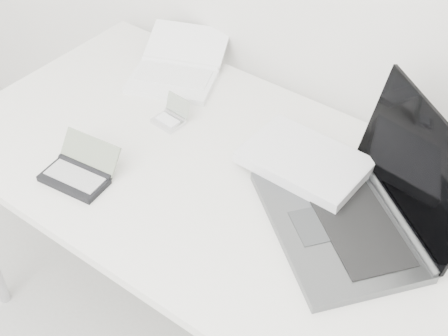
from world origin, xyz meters
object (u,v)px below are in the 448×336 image
Objects in this scene: laptop_large at (342,191)px; palmtop_charcoal at (79,172)px; desk at (243,195)px; netbook_open_white at (176,70)px.

laptop_large is 0.65m from palmtop_charcoal.
desk is 8.79× the size of palmtop_charcoal.
laptop_large reaches higher than desk.
laptop_large is 3.30× the size of palmtop_charcoal.
laptop_large is at bearing -37.77° from netbook_open_white.
desk is 0.26m from laptop_large.
palmtop_charcoal is (0.10, -0.49, -0.00)m from netbook_open_white.
laptop_large is (0.23, 0.07, 0.09)m from desk.
palmtop_charcoal is (-0.57, -0.31, -0.03)m from laptop_large.
netbook_open_white is (-0.67, 0.18, -0.03)m from laptop_large.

